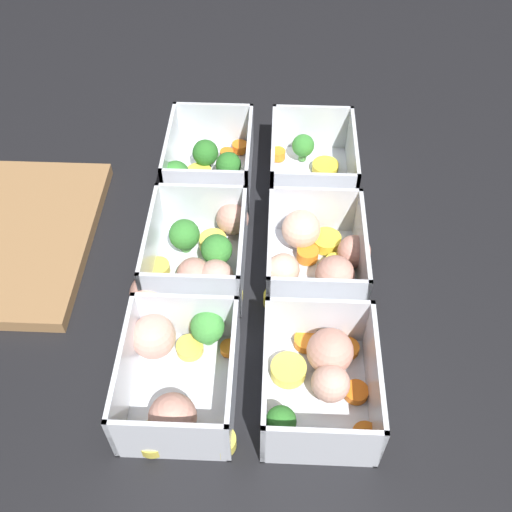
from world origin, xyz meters
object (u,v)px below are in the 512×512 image
container_near_right (312,165)px  container_far_center (198,260)px  container_near_center (317,257)px  container_near_left (321,377)px  container_far_left (176,374)px  container_far_right (208,163)px

container_near_right → container_far_center: 0.23m
container_near_center → container_far_center: bearing=94.8°
container_near_left → container_near_center: same height
container_far_center → container_near_right: bearing=-37.6°
container_near_left → container_far_center: 0.21m
container_near_right → container_far_left: 0.38m
container_near_left → container_far_center: bearing=43.3°
container_near_center → container_far_right: (0.17, 0.15, 0.00)m
container_near_right → container_far_right: same height
container_near_center → container_near_right: bearing=1.0°
container_near_left → container_far_right: bearing=24.3°
container_near_left → container_near_right: size_ratio=1.02×
container_far_right → container_far_center: bearing=-178.3°
container_far_left → container_far_center: same height
container_near_right → container_far_center: same height
container_near_center → container_near_right: (0.17, 0.00, -0.00)m
container_near_left → container_near_right: 0.34m
container_near_center → container_far_left: bearing=138.2°
container_far_center → container_far_right: 0.18m
container_near_center → container_far_left: (-0.17, 0.15, 0.00)m
container_far_left → container_far_center: 0.16m
container_near_right → container_far_right: (-0.01, 0.15, 0.00)m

